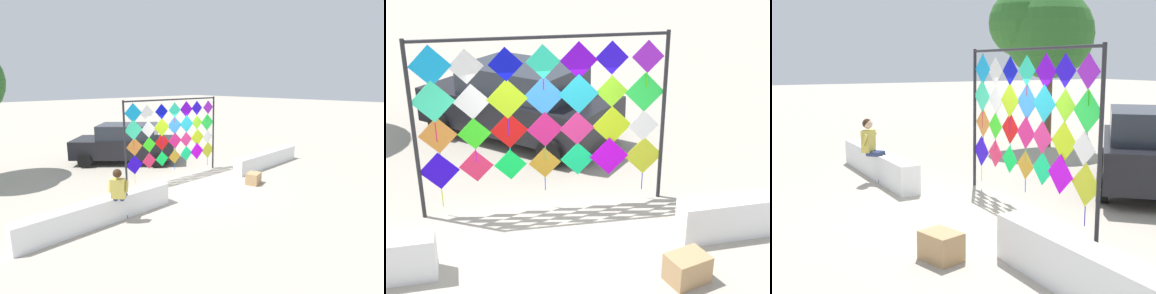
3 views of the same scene
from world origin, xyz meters
The scene contains 4 objects.
ground centered at (0.00, 0.00, 0.00)m, with size 120.00×120.00×0.00m, color #ADA393.
kite_display_rack centered at (-0.03, 1.21, 1.85)m, with size 4.30×0.26×3.10m.
parked_car centered at (-0.05, 4.62, 0.91)m, with size 4.70×4.62×1.79m.
cardboard_box_large centered at (1.57, -1.36, 0.21)m, with size 0.57×0.43×0.42m, color tan.
Camera 2 is at (-1.28, -6.96, 4.64)m, focal length 48.61 mm.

